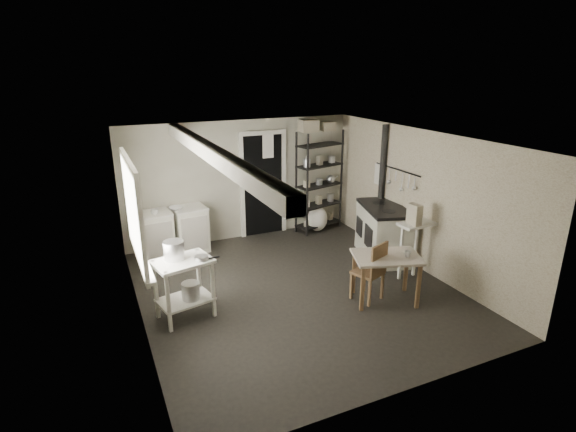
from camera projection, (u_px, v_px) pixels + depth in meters
name	position (u px, v px, depth m)	size (l,w,h in m)	color
floor	(296.00, 290.00, 6.86)	(5.00, 5.00, 0.00)	black
ceiling	(297.00, 139.00, 6.12)	(5.00, 5.00, 0.00)	silver
wall_back	(241.00, 180.00, 8.65)	(4.50, 0.02, 2.30)	#B2AD97
wall_front	(408.00, 295.00, 4.33)	(4.50, 0.02, 2.30)	#B2AD97
wall_left	(134.00, 243.00, 5.61)	(0.02, 5.00, 2.30)	#B2AD97
wall_right	(420.00, 200.00, 7.37)	(0.02, 5.00, 2.30)	#B2AD97
window	(132.00, 211.00, 5.68)	(0.12, 1.76, 1.28)	silver
doorway	(263.00, 186.00, 8.85)	(0.96, 0.10, 2.08)	silver
ceiling_beam	(212.00, 153.00, 5.69)	(0.18, 5.00, 0.18)	silver
wallpaper_panel	(420.00, 200.00, 7.37)	(0.01, 5.00, 2.30)	beige
utensil_rail	(396.00, 170.00, 7.74)	(0.06, 1.20, 0.44)	silver
prep_table	(185.00, 290.00, 6.00)	(0.74, 0.53, 0.84)	silver
stockpot	(174.00, 252.00, 5.87)	(0.27, 0.27, 0.29)	silver
saucepan	(202.00, 260.00, 5.86)	(0.18, 0.18, 0.10)	silver
bucket	(191.00, 292.00, 6.00)	(0.24, 0.24, 0.26)	silver
base_cabinets	(173.00, 230.00, 8.04)	(1.27, 0.54, 0.83)	beige
mixing_bowl	(176.00, 203.00, 7.87)	(0.30, 0.30, 0.07)	silver
counter_cup	(154.00, 207.00, 7.62)	(0.12, 0.12, 0.10)	silver
shelf_rack	(319.00, 185.00, 9.10)	(0.97, 0.38, 2.05)	black
shelf_jar	(306.00, 166.00, 8.86)	(0.09, 0.09, 0.20)	silver
storage_box_a	(308.00, 134.00, 8.62)	(0.33, 0.29, 0.23)	beige
storage_box_b	(327.00, 133.00, 8.78)	(0.27, 0.25, 0.17)	beige
stove	(383.00, 234.00, 7.90)	(0.66, 1.20, 0.94)	beige
stovepipe	(383.00, 163.00, 8.04)	(0.11, 0.11, 1.47)	black
side_ledge	(414.00, 251.00, 7.20)	(0.59, 0.32, 0.91)	silver
oats_box	(414.00, 218.00, 6.94)	(0.13, 0.22, 0.33)	beige
work_table	(385.00, 276.00, 6.44)	(0.92, 0.65, 0.70)	beige
table_cup	(408.00, 250.00, 6.27)	(0.09, 0.09, 0.09)	silver
chair	(368.00, 268.00, 6.45)	(0.38, 0.39, 0.91)	brown
flour_sack	(317.00, 220.00, 9.24)	(0.43, 0.37, 0.52)	white
floor_crock	(381.00, 272.00, 7.29)	(0.12, 0.12, 0.15)	silver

